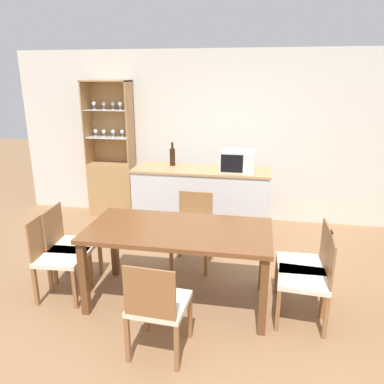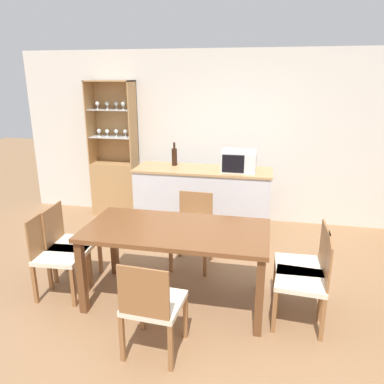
{
  "view_description": "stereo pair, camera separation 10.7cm",
  "coord_description": "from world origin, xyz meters",
  "px_view_note": "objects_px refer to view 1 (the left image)",
  "views": [
    {
      "loc": [
        0.41,
        -3.04,
        2.17
      ],
      "look_at": [
        -0.33,
        1.05,
        0.88
      ],
      "focal_mm": 35.0,
      "sensor_mm": 36.0,
      "label": 1
    },
    {
      "loc": [
        0.52,
        -3.02,
        2.17
      ],
      "look_at": [
        -0.33,
        1.05,
        0.88
      ],
      "focal_mm": 35.0,
      "sensor_mm": 36.0,
      "label": 2
    }
  ],
  "objects_px": {
    "display_cabinet": "(113,178)",
    "dining_chair_head_near": "(158,305)",
    "dining_table": "(179,237)",
    "dining_chair_side_right_near": "(309,279)",
    "dining_chair_side_left_far": "(70,245)",
    "dining_chair_head_far": "(193,230)",
    "dining_chair_side_left_near": "(58,256)",
    "microwave": "(238,161)",
    "wine_bottle": "(172,156)",
    "dining_chair_side_right_far": "(306,264)"
  },
  "relations": [
    {
      "from": "dining_chair_side_left_far",
      "to": "wine_bottle",
      "type": "relative_size",
      "value": 2.61
    },
    {
      "from": "display_cabinet",
      "to": "dining_chair_side_right_near",
      "type": "height_order",
      "value": "display_cabinet"
    },
    {
      "from": "display_cabinet",
      "to": "dining_chair_side_left_far",
      "type": "relative_size",
      "value": 2.46
    },
    {
      "from": "dining_chair_side_left_near",
      "to": "microwave",
      "type": "height_order",
      "value": "microwave"
    },
    {
      "from": "dining_chair_head_far",
      "to": "dining_chair_side_left_near",
      "type": "bearing_deg",
      "value": 38.39
    },
    {
      "from": "dining_chair_side_right_near",
      "to": "wine_bottle",
      "type": "relative_size",
      "value": 2.61
    },
    {
      "from": "dining_chair_side_right_near",
      "to": "dining_chair_side_left_far",
      "type": "xyz_separation_m",
      "value": [
        -2.43,
        0.26,
        0.0
      ]
    },
    {
      "from": "dining_table",
      "to": "dining_chair_side_right_far",
      "type": "height_order",
      "value": "dining_chair_side_right_far"
    },
    {
      "from": "display_cabinet",
      "to": "dining_chair_head_near",
      "type": "height_order",
      "value": "display_cabinet"
    },
    {
      "from": "dining_chair_side_left_near",
      "to": "microwave",
      "type": "bearing_deg",
      "value": 134.52
    },
    {
      "from": "dining_chair_head_near",
      "to": "display_cabinet",
      "type": "bearing_deg",
      "value": 121.09
    },
    {
      "from": "dining_chair_side_left_near",
      "to": "dining_chair_head_far",
      "type": "xyz_separation_m",
      "value": [
        1.22,
        0.91,
        0.0
      ]
    },
    {
      "from": "dining_table",
      "to": "dining_chair_side_right_far",
      "type": "xyz_separation_m",
      "value": [
        1.21,
        0.13,
        -0.24
      ]
    },
    {
      "from": "dining_chair_side_right_far",
      "to": "wine_bottle",
      "type": "xyz_separation_m",
      "value": [
        -1.7,
        1.71,
        0.63
      ]
    },
    {
      "from": "dining_chair_head_near",
      "to": "wine_bottle",
      "type": "relative_size",
      "value": 2.61
    },
    {
      "from": "dining_table",
      "to": "dining_chair_head_near",
      "type": "height_order",
      "value": "dining_chair_head_near"
    },
    {
      "from": "dining_chair_side_left_near",
      "to": "dining_chair_head_far",
      "type": "distance_m",
      "value": 1.52
    },
    {
      "from": "dining_chair_side_left_far",
      "to": "dining_chair_side_left_near",
      "type": "bearing_deg",
      "value": -4.18
    },
    {
      "from": "dining_chair_head_far",
      "to": "microwave",
      "type": "bearing_deg",
      "value": -113.42
    },
    {
      "from": "display_cabinet",
      "to": "dining_chair_head_far",
      "type": "relative_size",
      "value": 2.46
    },
    {
      "from": "dining_chair_side_left_near",
      "to": "microwave",
      "type": "distance_m",
      "value": 2.56
    },
    {
      "from": "dining_table",
      "to": "dining_chair_head_near",
      "type": "distance_m",
      "value": 0.81
    },
    {
      "from": "dining_table",
      "to": "dining_chair_side_left_far",
      "type": "distance_m",
      "value": 1.24
    },
    {
      "from": "dining_chair_side_right_near",
      "to": "microwave",
      "type": "bearing_deg",
      "value": 27.26
    },
    {
      "from": "dining_chair_head_near",
      "to": "microwave",
      "type": "relative_size",
      "value": 1.9
    },
    {
      "from": "dining_chair_side_left_near",
      "to": "microwave",
      "type": "relative_size",
      "value": 1.9
    },
    {
      "from": "dining_chair_head_far",
      "to": "wine_bottle",
      "type": "relative_size",
      "value": 2.61
    },
    {
      "from": "display_cabinet",
      "to": "dining_chair_head_near",
      "type": "distance_m",
      "value": 3.41
    },
    {
      "from": "dining_table",
      "to": "dining_chair_head_far",
      "type": "xyz_separation_m",
      "value": [
        0.0,
        0.77,
        -0.24
      ]
    },
    {
      "from": "display_cabinet",
      "to": "dining_chair_head_near",
      "type": "xyz_separation_m",
      "value": [
        1.57,
        -3.02,
        -0.16
      ]
    },
    {
      "from": "dining_chair_side_left_far",
      "to": "dining_chair_head_far",
      "type": "height_order",
      "value": "same"
    },
    {
      "from": "dining_chair_side_right_near",
      "to": "dining_table",
      "type": "bearing_deg",
      "value": 88.16
    },
    {
      "from": "dining_chair_side_left_far",
      "to": "dining_chair_side_right_far",
      "type": "height_order",
      "value": "same"
    },
    {
      "from": "dining_chair_side_left_near",
      "to": "dining_chair_head_far",
      "type": "bearing_deg",
      "value": 123.14
    },
    {
      "from": "dining_chair_head_near",
      "to": "dining_chair_side_right_near",
      "type": "bearing_deg",
      "value": 31.22
    },
    {
      "from": "dining_table",
      "to": "dining_chair_head_far",
      "type": "bearing_deg",
      "value": 89.9
    },
    {
      "from": "wine_bottle",
      "to": "dining_chair_side_left_near",
      "type": "bearing_deg",
      "value": -110.17
    },
    {
      "from": "dining_chair_side_right_near",
      "to": "dining_chair_side_left_far",
      "type": "distance_m",
      "value": 2.44
    },
    {
      "from": "wine_bottle",
      "to": "dining_table",
      "type": "bearing_deg",
      "value": -75.22
    },
    {
      "from": "dining_table",
      "to": "dining_chair_side_left_near",
      "type": "distance_m",
      "value": 1.25
    },
    {
      "from": "display_cabinet",
      "to": "microwave",
      "type": "xyz_separation_m",
      "value": [
        2.01,
        -0.53,
        0.48
      ]
    },
    {
      "from": "display_cabinet",
      "to": "wine_bottle",
      "type": "xyz_separation_m",
      "value": [
        1.09,
        -0.4,
        0.47
      ]
    },
    {
      "from": "display_cabinet",
      "to": "dining_chair_side_right_far",
      "type": "height_order",
      "value": "display_cabinet"
    },
    {
      "from": "dining_table",
      "to": "dining_chair_head_far",
      "type": "distance_m",
      "value": 0.81
    },
    {
      "from": "dining_table",
      "to": "dining_chair_side_right_far",
      "type": "distance_m",
      "value": 1.25
    },
    {
      "from": "dining_chair_side_left_near",
      "to": "wine_bottle",
      "type": "relative_size",
      "value": 2.61
    },
    {
      "from": "dining_chair_head_near",
      "to": "dining_chair_side_left_far",
      "type": "height_order",
      "value": "same"
    },
    {
      "from": "dining_chair_head_near",
      "to": "wine_bottle",
      "type": "height_order",
      "value": "wine_bottle"
    },
    {
      "from": "dining_chair_side_right_far",
      "to": "display_cabinet",
      "type": "bearing_deg",
      "value": 51.41
    },
    {
      "from": "dining_table",
      "to": "dining_chair_side_left_far",
      "type": "height_order",
      "value": "dining_chair_side_left_far"
    }
  ]
}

